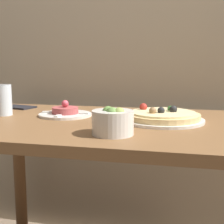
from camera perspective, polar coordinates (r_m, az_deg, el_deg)
name	(u,v)px	position (r m, az deg, el deg)	size (l,w,h in m)	color
dining_table	(136,147)	(1.17, 4.41, -6.41)	(1.44, 0.74, 0.73)	brown
pizza_plate	(163,117)	(1.17, 9.26, -0.84)	(0.30, 0.30, 0.06)	silver
tartare_plate	(65,113)	(1.29, -8.53, -0.11)	(0.22, 0.22, 0.06)	silver
small_bowl	(113,121)	(0.94, 0.14, -1.67)	(0.13, 0.13, 0.09)	silver
drinking_glass	(4,100)	(1.36, -19.21, 2.09)	(0.07, 0.07, 0.13)	silver
napkin	(19,107)	(1.56, -16.72, 0.87)	(0.17, 0.13, 0.01)	black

